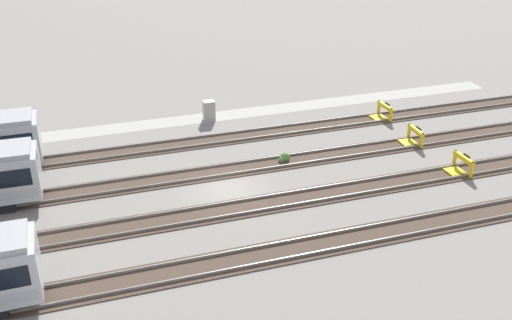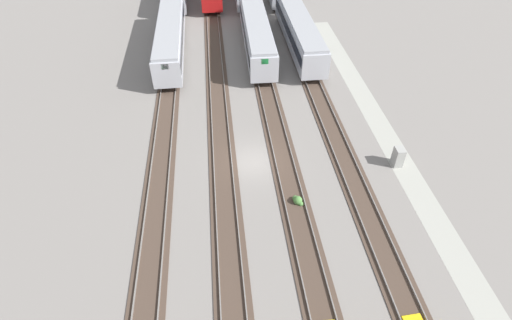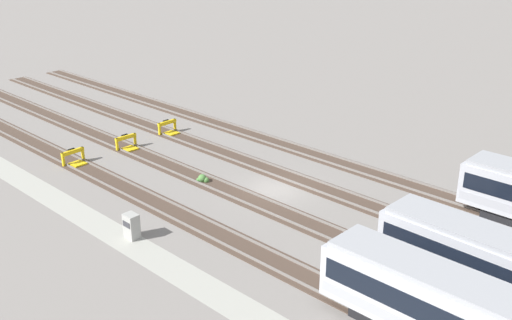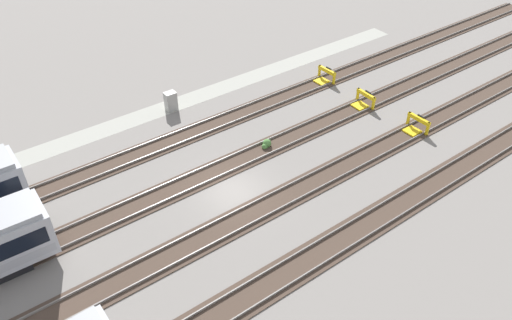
{
  "view_description": "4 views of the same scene",
  "coord_description": "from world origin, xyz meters",
  "px_view_note": "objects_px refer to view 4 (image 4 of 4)",
  "views": [
    {
      "loc": [
        8.34,
        31.73,
        18.63
      ],
      "look_at": [
        -1.86,
        0.0,
        1.8
      ],
      "focal_mm": 42.0,
      "sensor_mm": 36.0,
      "label": 1
    },
    {
      "loc": [
        -23.94,
        2.44,
        21.26
      ],
      "look_at": [
        -1.86,
        0.0,
        1.8
      ],
      "focal_mm": 28.0,
      "sensor_mm": 36.0,
      "label": 2
    },
    {
      "loc": [
        26.26,
        -29.42,
        18.1
      ],
      "look_at": [
        -1.86,
        0.0,
        1.8
      ],
      "focal_mm": 42.0,
      "sensor_mm": 36.0,
      "label": 3
    },
    {
      "loc": [
        13.29,
        20.69,
        22.05
      ],
      "look_at": [
        -1.86,
        0.0,
        1.8
      ],
      "focal_mm": 35.0,
      "sensor_mm": 36.0,
      "label": 4
    }
  ],
  "objects_px": {
    "electrical_cabinet": "(171,101)",
    "bumper_stop_nearest_track": "(325,76)",
    "bumper_stop_middle_track": "(416,125)",
    "weed_clump": "(267,144)",
    "bumper_stop_near_inner_track": "(363,101)"
  },
  "relations": [
    {
      "from": "bumper_stop_middle_track",
      "to": "electrical_cabinet",
      "type": "relative_size",
      "value": 1.25
    },
    {
      "from": "electrical_cabinet",
      "to": "weed_clump",
      "type": "xyz_separation_m",
      "value": [
        -3.21,
        8.61,
        -0.56
      ]
    },
    {
      "from": "bumper_stop_nearest_track",
      "to": "bumper_stop_near_inner_track",
      "type": "height_order",
      "value": "same"
    },
    {
      "from": "bumper_stop_nearest_track",
      "to": "bumper_stop_near_inner_track",
      "type": "relative_size",
      "value": 1.0
    },
    {
      "from": "bumper_stop_nearest_track",
      "to": "bumper_stop_middle_track",
      "type": "xyz_separation_m",
      "value": [
        -0.4,
        9.84,
        0.0
      ]
    },
    {
      "from": "bumper_stop_nearest_track",
      "to": "electrical_cabinet",
      "type": "bearing_deg",
      "value": -16.51
    },
    {
      "from": "bumper_stop_nearest_track",
      "to": "electrical_cabinet",
      "type": "height_order",
      "value": "electrical_cabinet"
    },
    {
      "from": "bumper_stop_nearest_track",
      "to": "bumper_stop_middle_track",
      "type": "distance_m",
      "value": 9.85
    },
    {
      "from": "bumper_stop_near_inner_track",
      "to": "weed_clump",
      "type": "distance_m",
      "value": 9.82
    },
    {
      "from": "bumper_stop_nearest_track",
      "to": "bumper_stop_near_inner_track",
      "type": "bearing_deg",
      "value": 87.65
    },
    {
      "from": "electrical_cabinet",
      "to": "bumper_stop_nearest_track",
      "type": "bearing_deg",
      "value": 163.49
    },
    {
      "from": "bumper_stop_nearest_track",
      "to": "weed_clump",
      "type": "bearing_deg",
      "value": 25.11
    },
    {
      "from": "bumper_stop_near_inner_track",
      "to": "bumper_stop_middle_track",
      "type": "xyz_separation_m",
      "value": [
        -0.6,
        4.93,
        0.0
      ]
    },
    {
      "from": "bumper_stop_nearest_track",
      "to": "bumper_stop_middle_track",
      "type": "height_order",
      "value": "same"
    },
    {
      "from": "bumper_stop_near_inner_track",
      "to": "weed_clump",
      "type": "relative_size",
      "value": 2.18
    }
  ]
}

